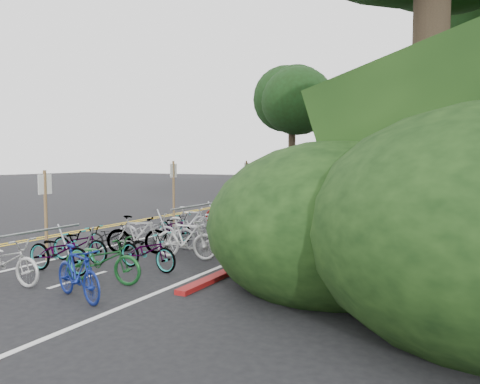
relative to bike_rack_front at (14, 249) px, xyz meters
name	(u,v)px	position (x,y,z in m)	size (l,w,h in m)	color
ground	(53,250)	(-2.67, 3.20, -0.84)	(120.00, 120.00, 0.00)	black
road_markings	(238,214)	(-2.04, 13.29, -0.83)	(7.47, 80.00, 0.01)	gold
red_curb	(357,215)	(3.03, 15.20, -0.79)	(0.25, 28.00, 0.10)	maroon
bike_rack_front	(14,249)	(0.00, 0.00, 0.00)	(1.12, 3.28, 1.12)	gray
bike_racks_rest	(307,194)	(0.33, 16.20, 0.02)	(1.14, 23.00, 1.17)	gray
signpost_near	(46,209)	(-1.68, 2.17, 0.48)	(0.08, 0.40, 2.29)	brown
signposts_rest	(271,180)	(-2.07, 17.20, 0.59)	(0.08, 18.40, 2.50)	brown
bike_front	(111,237)	(-1.19, 3.96, -0.45)	(1.47, 0.51, 0.77)	black
bike_valet	(202,226)	(0.34, 6.27, -0.35)	(3.30, 14.78, 1.07)	beige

